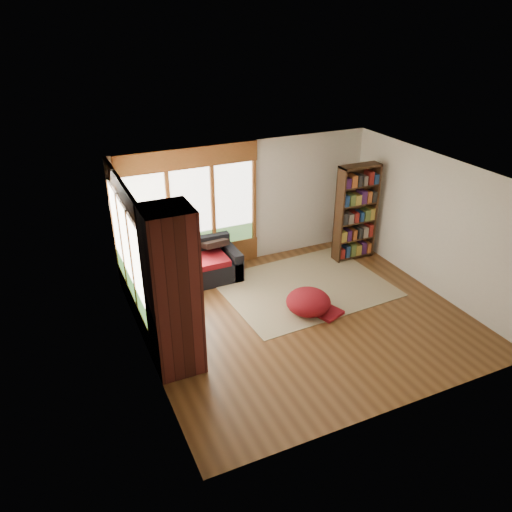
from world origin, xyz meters
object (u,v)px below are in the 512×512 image
object	(u,v)px
sectional_sofa	(169,282)
dog_tan	(170,261)
area_rug	(305,287)
dog_brindle	(167,277)
pouf	(308,301)
brick_chimney	(173,293)
bookshelf	(356,213)

from	to	relation	value
sectional_sofa	dog_tan	bearing A→B (deg)	-79.92
area_rug	dog_brindle	distance (m)	2.81
pouf	dog_tan	xyz separation A→B (m)	(-2.09, 1.46, 0.57)
brick_chimney	sectional_sofa	xyz separation A→B (m)	(0.45, 2.05, -1.00)
dog_tan	sectional_sofa	bearing A→B (deg)	90.41
sectional_sofa	dog_brindle	distance (m)	0.81
area_rug	dog_tan	bearing A→B (deg)	165.39
pouf	area_rug	bearing A→B (deg)	63.72
area_rug	pouf	size ratio (longest dim) A/B	3.90
brick_chimney	sectional_sofa	world-z (taller)	brick_chimney
brick_chimney	bookshelf	bearing A→B (deg)	23.58
brick_chimney	dog_brindle	size ratio (longest dim) A/B	2.89
area_rug	pouf	world-z (taller)	pouf
brick_chimney	bookshelf	world-z (taller)	brick_chimney
bookshelf	dog_tan	world-z (taller)	bookshelf
brick_chimney	dog_tan	world-z (taller)	brick_chimney
area_rug	sectional_sofa	bearing A→B (deg)	162.84
bookshelf	brick_chimney	bearing A→B (deg)	-156.42
brick_chimney	pouf	world-z (taller)	brick_chimney
bookshelf	area_rug	bearing A→B (deg)	-155.97
brick_chimney	dog_tan	xyz separation A→B (m)	(0.46, 1.92, -0.50)
bookshelf	dog_brindle	world-z (taller)	bookshelf
brick_chimney	sectional_sofa	distance (m)	2.32
brick_chimney	bookshelf	distance (m)	4.96
sectional_sofa	area_rug	bearing A→B (deg)	-15.47
brick_chimney	area_rug	size ratio (longest dim) A/B	0.83
pouf	brick_chimney	bearing A→B (deg)	-169.77
bookshelf	dog_brindle	xyz separation A→B (m)	(-4.28, -0.56, -0.27)
bookshelf	dog_tan	bearing A→B (deg)	-179.17
brick_chimney	bookshelf	xyz separation A→B (m)	(4.54, 1.98, -0.26)
bookshelf	sectional_sofa	bearing A→B (deg)	179.07
pouf	bookshelf	bearing A→B (deg)	37.40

